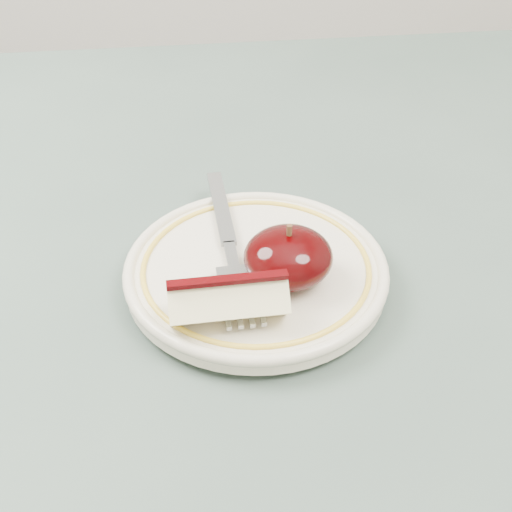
{
  "coord_description": "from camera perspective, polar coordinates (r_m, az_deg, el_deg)",
  "views": [
    {
      "loc": [
        -0.05,
        -0.43,
        1.1
      ],
      "look_at": [
        0.0,
        -0.02,
        0.78
      ],
      "focal_mm": 50.0,
      "sensor_mm": 36.0,
      "label": 1
    }
  ],
  "objects": [
    {
      "name": "apple_wedge",
      "position": [
        0.47,
        -2.23,
        -3.61
      ],
      "size": [
        0.08,
        0.04,
        0.04
      ],
      "rotation": [
        0.0,
        0.0,
        0.03
      ],
      "color": "#FFF4BB",
      "rests_on": "plate"
    },
    {
      "name": "fork",
      "position": [
        0.54,
        -2.16,
        0.89
      ],
      "size": [
        0.03,
        0.19,
        0.0
      ],
      "rotation": [
        0.0,
        0.0,
        1.61
      ],
      "color": "#95979D",
      "rests_on": "plate"
    },
    {
      "name": "plate",
      "position": [
        0.53,
        -0.0,
        -1.19
      ],
      "size": [
        0.2,
        0.2,
        0.02
      ],
      "color": "beige",
      "rests_on": "table"
    },
    {
      "name": "apple_half",
      "position": [
        0.5,
        2.6,
        -0.09
      ],
      "size": [
        0.06,
        0.06,
        0.05
      ],
      "color": "black",
      "rests_on": "plate"
    },
    {
      "name": "table",
      "position": [
        0.61,
        -0.43,
        -7.1
      ],
      "size": [
        0.9,
        0.9,
        0.75
      ],
      "color": "brown",
      "rests_on": "ground"
    }
  ]
}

